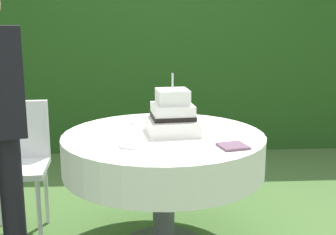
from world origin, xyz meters
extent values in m
cube|color=#234C19|center=(0.00, 2.30, 1.19)|extent=(6.87, 0.43, 2.39)
cylinder|color=#4C4C51|center=(0.00, 0.00, 0.36)|extent=(0.14, 0.14, 0.72)
cylinder|color=olive|center=(0.00, 0.00, 0.73)|extent=(1.19, 1.19, 0.03)
cylinder|color=white|center=(0.00, 0.00, 0.64)|extent=(1.22, 1.22, 0.23)
cube|color=white|center=(0.06, 0.03, 0.79)|extent=(0.34, 0.34, 0.09)
cube|color=white|center=(0.06, 0.03, 0.88)|extent=(0.26, 0.26, 0.09)
cube|color=black|center=(0.06, 0.03, 0.86)|extent=(0.27, 0.27, 0.03)
cube|color=white|center=(0.06, 0.03, 0.97)|extent=(0.21, 0.21, 0.09)
sphere|color=#C6599E|center=(0.16, 0.16, 0.86)|extent=(0.09, 0.09, 0.09)
cylinder|color=silver|center=(0.06, 0.03, 1.07)|extent=(0.01, 0.01, 0.10)
cylinder|color=white|center=(-0.15, 0.30, 0.76)|extent=(0.13, 0.13, 0.01)
cylinder|color=white|center=(-0.19, -0.24, 0.76)|extent=(0.15, 0.15, 0.01)
cube|color=#6B4C60|center=(0.36, -0.30, 0.76)|extent=(0.17, 0.17, 0.01)
cylinder|color=white|center=(-0.79, 0.08, 0.23)|extent=(0.03, 0.03, 0.45)
cylinder|color=white|center=(-0.81, 0.40, 0.23)|extent=(0.03, 0.03, 0.45)
cube|color=white|center=(-0.96, 0.23, 0.47)|extent=(0.42, 0.42, 0.04)
cube|color=white|center=(-0.97, 0.41, 0.69)|extent=(0.40, 0.06, 0.40)
cylinder|color=black|center=(-0.82, -0.35, 0.42)|extent=(0.12, 0.12, 0.85)
camera|label=1|loc=(-0.14, -2.59, 1.43)|focal=47.45mm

